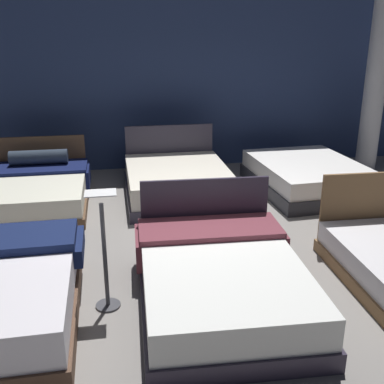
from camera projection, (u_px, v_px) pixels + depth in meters
name	position (u px, v px, depth m)	size (l,w,h in m)	color
ground_plane	(194.00, 238.00, 5.98)	(18.00, 18.00, 0.02)	gray
showroom_back_wall	(162.00, 74.00, 8.51)	(18.00, 0.06, 3.50)	navy
bed_1	(221.00, 279.00, 4.48)	(1.65, 2.18, 0.96)	#2D2737
bed_3	(36.00, 190.00, 7.01)	(1.57, 2.00, 0.87)	brown
bed_4	(177.00, 181.00, 7.38)	(1.62, 2.02, 0.96)	#2D2A37
bed_5	(307.00, 176.00, 7.66)	(1.73, 2.19, 0.49)	black
price_sign	(105.00, 264.00, 4.35)	(0.28, 0.24, 1.17)	#3F3F44
support_pillar	(376.00, 75.00, 8.38)	(0.38, 0.38, 3.50)	silver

